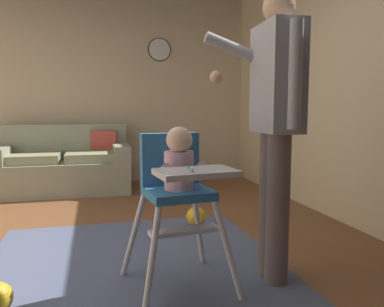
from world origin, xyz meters
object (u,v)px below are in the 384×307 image
object	(u,v)px
high_chair	(178,178)
sippy_cup	(179,148)
wall_clock	(159,50)
couch	(65,166)
adult_standing	(275,121)
side_table	(179,162)
toy_ball_second	(196,217)

from	to	relation	value
high_chair	sippy_cup	world-z (taller)	high_chair
wall_clock	high_chair	bearing A→B (deg)	-98.04
couch	sippy_cup	distance (m)	1.51
adult_standing	wall_clock	distance (m)	3.64
high_chair	side_table	bearing A→B (deg)	160.93
side_table	adult_standing	bearing A→B (deg)	-89.76
sippy_cup	wall_clock	bearing A→B (deg)	96.13
high_chair	sippy_cup	distance (m)	2.67
couch	toy_ball_second	size ratio (longest dim) A/B	9.24
high_chair	sippy_cup	size ratio (longest dim) A/B	9.66
side_table	sippy_cup	size ratio (longest dim) A/B	5.20
couch	adult_standing	size ratio (longest dim) A/B	0.95
adult_standing	sippy_cup	distance (m)	2.67
sippy_cup	toy_ball_second	bearing A→B (deg)	-96.68
sippy_cup	adult_standing	bearing A→B (deg)	-89.92
toy_ball_second	side_table	world-z (taller)	side_table
toy_ball_second	couch	bearing A→B (deg)	123.77
side_table	wall_clock	world-z (taller)	wall_clock
high_chair	toy_ball_second	xyz separation A→B (m)	(0.41, 1.12, -0.57)
couch	high_chair	bearing A→B (deg)	15.75
adult_standing	side_table	size ratio (longest dim) A/B	3.35
couch	side_table	bearing A→B (deg)	74.27
wall_clock	toy_ball_second	bearing A→B (deg)	-91.92
adult_standing	side_table	world-z (taller)	adult_standing
sippy_cup	wall_clock	world-z (taller)	wall_clock
toy_ball_second	wall_clock	distance (m)	2.99
adult_standing	toy_ball_second	size ratio (longest dim) A/B	9.75
high_chair	wall_clock	xyz separation A→B (m)	(0.49, 3.48, 1.26)
high_chair	side_table	xyz separation A→B (m)	(0.58, 2.60, -0.28)
adult_standing	couch	bearing A→B (deg)	-60.83
adult_standing	wall_clock	world-z (taller)	wall_clock
couch	adult_standing	distance (m)	3.43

